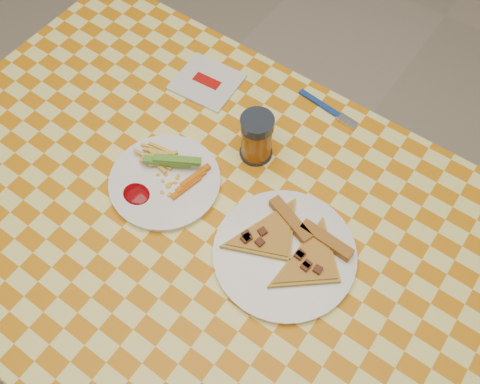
# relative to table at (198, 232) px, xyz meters

# --- Properties ---
(ground) EXTENTS (8.00, 8.00, 0.00)m
(ground) POSITION_rel_table_xyz_m (0.00, 0.00, -0.68)
(ground) COLOR #C1B39B
(ground) RESTS_ON ground
(table) EXTENTS (1.28, 0.88, 0.76)m
(table) POSITION_rel_table_xyz_m (0.00, 0.00, 0.00)
(table) COLOR silver
(table) RESTS_ON ground
(plate_left) EXTENTS (0.29, 0.29, 0.01)m
(plate_left) POSITION_rel_table_xyz_m (-0.10, 0.02, 0.08)
(plate_left) COLOR white
(plate_left) RESTS_ON table
(plate_right) EXTENTS (0.34, 0.34, 0.01)m
(plate_right) POSITION_rel_table_xyz_m (0.19, 0.03, 0.08)
(plate_right) COLOR white
(plate_right) RESTS_ON table
(fries_veggies) EXTENTS (0.18, 0.16, 0.04)m
(fries_veggies) POSITION_rel_table_xyz_m (-0.11, 0.04, 0.10)
(fries_veggies) COLOR #E5C549
(fries_veggies) RESTS_ON plate_left
(pizza_slices) EXTENTS (0.26, 0.24, 0.02)m
(pizza_slices) POSITION_rel_table_xyz_m (0.20, 0.05, 0.09)
(pizza_slices) COLOR gold
(pizza_slices) RESTS_ON plate_right
(drink_glass) EXTENTS (0.07, 0.07, 0.11)m
(drink_glass) POSITION_rel_table_xyz_m (0.01, 0.19, 0.13)
(drink_glass) COLOR black
(drink_glass) RESTS_ON table
(napkin) EXTENTS (0.15, 0.14, 0.01)m
(napkin) POSITION_rel_table_xyz_m (-0.19, 0.29, 0.08)
(napkin) COLOR silver
(napkin) RESTS_ON table
(fork) EXTENTS (0.16, 0.03, 0.01)m
(fork) POSITION_rel_table_xyz_m (0.08, 0.39, 0.08)
(fork) COLOR navy
(fork) RESTS_ON table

